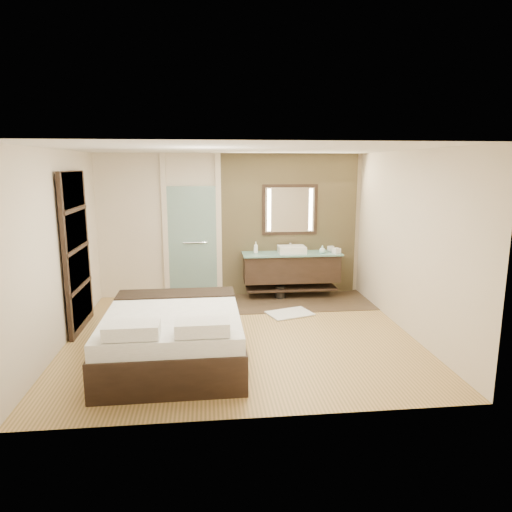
{
  "coord_description": "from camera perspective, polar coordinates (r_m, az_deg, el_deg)",
  "views": [
    {
      "loc": [
        -0.46,
        -6.38,
        2.48
      ],
      "look_at": [
        0.29,
        0.6,
        1.08
      ],
      "focal_mm": 32.0,
      "sensor_mm": 36.0,
      "label": 1
    }
  ],
  "objects": [
    {
      "name": "floor",
      "position": [
        6.86,
        -1.87,
        -9.93
      ],
      "size": [
        5.0,
        5.0,
        0.0
      ],
      "primitive_type": "plane",
      "color": "olive",
      "rests_on": "ground"
    },
    {
      "name": "soap_bottle_b",
      "position": [
        8.57,
        -0.01,
        0.95
      ],
      "size": [
        0.08,
        0.08,
        0.15
      ],
      "primitive_type": "imported",
      "rotation": [
        0.0,
        0.0,
        -0.15
      ],
      "color": "#B2B2B2",
      "rests_on": "vanity"
    },
    {
      "name": "cup",
      "position": [
        8.77,
        9.32,
        0.87
      ],
      "size": [
        0.18,
        0.18,
        0.11
      ],
      "primitive_type": "imported",
      "rotation": [
        0.0,
        0.0,
        0.35
      ],
      "color": "silver",
      "rests_on": "vanity"
    },
    {
      "name": "frosted_door",
      "position": [
        8.69,
        -7.95,
        2.32
      ],
      "size": [
        1.1,
        0.12,
        2.7
      ],
      "color": "silver",
      "rests_on": "floor"
    },
    {
      "name": "vanity",
      "position": [
        8.65,
        4.43,
        -1.44
      ],
      "size": [
        1.85,
        0.55,
        0.88
      ],
      "color": "black",
      "rests_on": "stone_wall"
    },
    {
      "name": "mirror_unit",
      "position": [
        8.72,
        4.25,
        5.78
      ],
      "size": [
        1.06,
        0.04,
        0.96
      ],
      "color": "black",
      "rests_on": "stone_wall"
    },
    {
      "name": "shoji_partition",
      "position": [
        7.36,
        -21.49,
        0.55
      ],
      "size": [
        0.06,
        1.2,
        2.4
      ],
      "color": "black",
      "rests_on": "floor"
    },
    {
      "name": "tile_strip",
      "position": [
        8.42,
        1.41,
        -5.81
      ],
      "size": [
        3.8,
        1.3,
        0.01
      ],
      "primitive_type": "cube",
      "color": "#3B2E20",
      "rests_on": "floor"
    },
    {
      "name": "waste_bin",
      "position": [
        8.67,
        3.03,
        -4.53
      ],
      "size": [
        0.23,
        0.23,
        0.25
      ],
      "primitive_type": "cylinder",
      "rotation": [
        0.0,
        0.0,
        -0.17
      ],
      "color": "black",
      "rests_on": "floor"
    },
    {
      "name": "bath_mat",
      "position": [
        7.8,
        4.24,
        -7.16
      ],
      "size": [
        0.84,
        0.7,
        0.02
      ],
      "primitive_type": "cube",
      "rotation": [
        0.0,
        0.0,
        0.32
      ],
      "color": "silver",
      "rests_on": "floor"
    },
    {
      "name": "soap_bottle_c",
      "position": [
        8.61,
        8.29,
        0.84
      ],
      "size": [
        0.13,
        0.13,
        0.15
      ],
      "primitive_type": "imported",
      "rotation": [
        0.0,
        0.0,
        -0.1
      ],
      "color": "#BBEBE7",
      "rests_on": "vanity"
    },
    {
      "name": "soap_bottle_a",
      "position": [
        8.51,
        -0.02,
        1.07
      ],
      "size": [
        0.1,
        0.1,
        0.21
      ],
      "primitive_type": "imported",
      "rotation": [
        0.0,
        0.0,
        -0.3
      ],
      "color": "white",
      "rests_on": "vanity"
    },
    {
      "name": "tissue_box",
      "position": [
        8.63,
        10.02,
        0.65
      ],
      "size": [
        0.16,
        0.16,
        0.1
      ],
      "primitive_type": "cube",
      "rotation": [
        0.0,
        0.0,
        0.42
      ],
      "color": "white",
      "rests_on": "vanity"
    },
    {
      "name": "bed",
      "position": [
        6.01,
        -10.28,
        -9.77
      ],
      "size": [
        1.73,
        2.16,
        0.82
      ],
      "rotation": [
        0.0,
        0.0,
        0.01
      ],
      "color": "black",
      "rests_on": "floor"
    },
    {
      "name": "stone_wall",
      "position": [
        8.8,
        4.16,
        3.87
      ],
      "size": [
        2.6,
        0.08,
        2.7
      ],
      "primitive_type": "cube",
      "color": "#A08A5B",
      "rests_on": "floor"
    }
  ]
}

